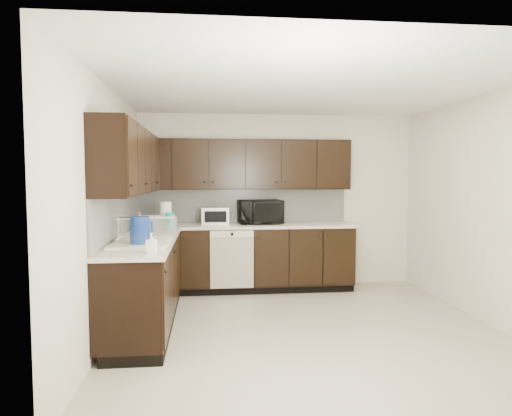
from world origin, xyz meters
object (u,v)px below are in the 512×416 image
at_px(toaster_oven, 215,216).
at_px(storage_bin, 156,224).
at_px(sink, 141,249).
at_px(microwave, 260,212).
at_px(blue_pitcher, 140,231).

distance_m(toaster_oven, storage_bin, 0.99).
relative_size(sink, microwave, 1.37).
xyz_separation_m(toaster_oven, blue_pitcher, (-0.75, -1.91, 0.02)).
height_order(sink, blue_pitcher, blue_pitcher).
distance_m(sink, microwave, 2.26).
bearing_deg(microwave, blue_pitcher, -130.76).
distance_m(toaster_oven, blue_pitcher, 2.05).
xyz_separation_m(sink, toaster_oven, (0.77, 1.75, 0.18)).
bearing_deg(blue_pitcher, microwave, 66.55).
relative_size(toaster_oven, blue_pitcher, 1.33).
bearing_deg(microwave, sink, -133.50).
bearing_deg(blue_pitcher, toaster_oven, 80.83).
xyz_separation_m(toaster_oven, storage_bin, (-0.74, -0.66, -0.03)).
bearing_deg(toaster_oven, microwave, 2.13).
bearing_deg(microwave, storage_bin, -159.07).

